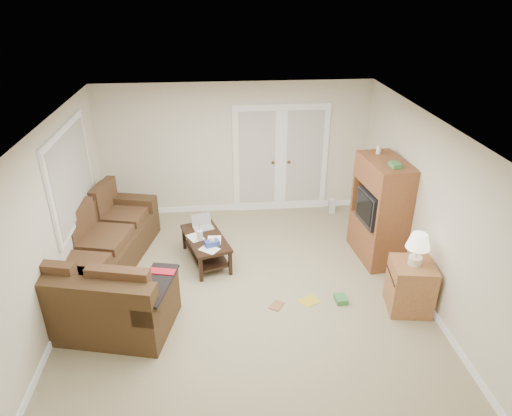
{
  "coord_description": "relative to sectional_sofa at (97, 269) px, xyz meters",
  "views": [
    {
      "loc": [
        -0.34,
        -5.33,
        4.09
      ],
      "look_at": [
        0.19,
        0.59,
        1.1
      ],
      "focal_mm": 32.0,
      "sensor_mm": 36.0,
      "label": 1
    }
  ],
  "objects": [
    {
      "name": "floor",
      "position": [
        2.13,
        -0.31,
        -0.37
      ],
      "size": [
        5.5,
        5.5,
        0.0
      ],
      "primitive_type": "plane",
      "color": "tan",
      "rests_on": "ground"
    },
    {
      "name": "ceiling",
      "position": [
        2.13,
        -0.31,
        2.13
      ],
      "size": [
        5.0,
        5.5,
        0.02
      ],
      "primitive_type": "cube",
      "color": "white",
      "rests_on": "wall_back"
    },
    {
      "name": "wall_left",
      "position": [
        -0.37,
        -0.31,
        0.88
      ],
      "size": [
        0.02,
        5.5,
        2.5
      ],
      "primitive_type": "cube",
      "color": "beige",
      "rests_on": "floor"
    },
    {
      "name": "wall_right",
      "position": [
        4.63,
        -0.31,
        0.88
      ],
      "size": [
        0.02,
        5.5,
        2.5
      ],
      "primitive_type": "cube",
      "color": "beige",
      "rests_on": "floor"
    },
    {
      "name": "wall_back",
      "position": [
        2.13,
        2.44,
        0.88
      ],
      "size": [
        5.0,
        0.02,
        2.5
      ],
      "primitive_type": "cube",
      "color": "beige",
      "rests_on": "floor"
    },
    {
      "name": "wall_front",
      "position": [
        2.13,
        -3.06,
        0.88
      ],
      "size": [
        5.0,
        0.02,
        2.5
      ],
      "primitive_type": "cube",
      "color": "beige",
      "rests_on": "floor"
    },
    {
      "name": "baseboards",
      "position": [
        2.13,
        -0.31,
        -0.32
      ],
      "size": [
        5.0,
        5.5,
        0.1
      ],
      "primitive_type": null,
      "color": "silver",
      "rests_on": "floor"
    },
    {
      "name": "french_doors",
      "position": [
        2.98,
        2.41,
        0.67
      ],
      "size": [
        1.8,
        0.05,
        2.13
      ],
      "color": "silver",
      "rests_on": "floor"
    },
    {
      "name": "window_left",
      "position": [
        -0.34,
        0.69,
        1.18
      ],
      "size": [
        0.05,
        1.92,
        1.42
      ],
      "color": "silver",
      "rests_on": "wall_left"
    },
    {
      "name": "sectional_sofa",
      "position": [
        0.0,
        0.0,
        0.0
      ],
      "size": [
        2.2,
        3.42,
        0.94
      ],
      "rotation": [
        0.0,
        0.0,
        -0.23
      ],
      "color": "#45301A",
      "rests_on": "floor"
    },
    {
      "name": "coffee_table",
      "position": [
        1.54,
        0.65,
        -0.12
      ],
      "size": [
        0.84,
        1.2,
        0.74
      ],
      "rotation": [
        0.0,
        0.0,
        0.3
      ],
      "color": "black",
      "rests_on": "floor"
    },
    {
      "name": "tv_armoire",
      "position": [
        4.3,
        0.55,
        0.47
      ],
      "size": [
        0.67,
        1.09,
        1.79
      ],
      "rotation": [
        0.0,
        0.0,
        0.09
      ],
      "color": "brown",
      "rests_on": "floor"
    },
    {
      "name": "side_cabinet",
      "position": [
        4.33,
        -0.8,
        0.05
      ],
      "size": [
        0.63,
        0.63,
        1.18
      ],
      "rotation": [
        0.0,
        0.0,
        -0.15
      ],
      "color": "#9E6539",
      "rests_on": "floor"
    },
    {
      "name": "space_heater",
      "position": [
        3.97,
        2.14,
        -0.22
      ],
      "size": [
        0.12,
        0.1,
        0.29
      ],
      "primitive_type": "cube",
      "rotation": [
        0.0,
        0.0,
        -0.04
      ],
      "color": "silver",
      "rests_on": "floor"
    },
    {
      "name": "floor_magazine",
      "position": [
        3.0,
        -0.54,
        -0.37
      ],
      "size": [
        0.33,
        0.31,
        0.01
      ],
      "primitive_type": "cube",
      "rotation": [
        0.0,
        0.0,
        0.5
      ],
      "color": "gold",
      "rests_on": "floor"
    },
    {
      "name": "floor_greenbox",
      "position": [
        3.44,
        -0.59,
        -0.33
      ],
      "size": [
        0.16,
        0.21,
        0.08
      ],
      "primitive_type": "cube",
      "rotation": [
        0.0,
        0.0,
        0.06
      ],
      "color": "#3B8343",
      "rests_on": "floor"
    },
    {
      "name": "floor_book",
      "position": [
        2.46,
        -0.57,
        -0.36
      ],
      "size": [
        0.24,
        0.25,
        0.02
      ],
      "primitive_type": "imported",
      "rotation": [
        0.0,
        0.0,
        -0.57
      ],
      "color": "brown",
      "rests_on": "floor"
    }
  ]
}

